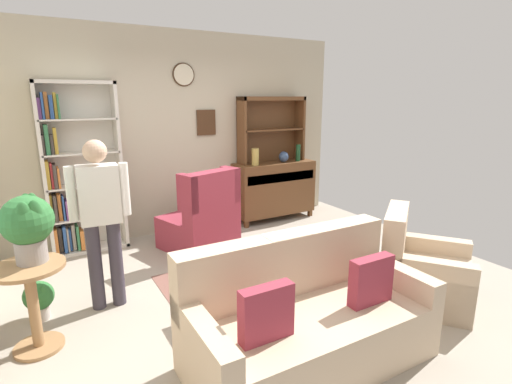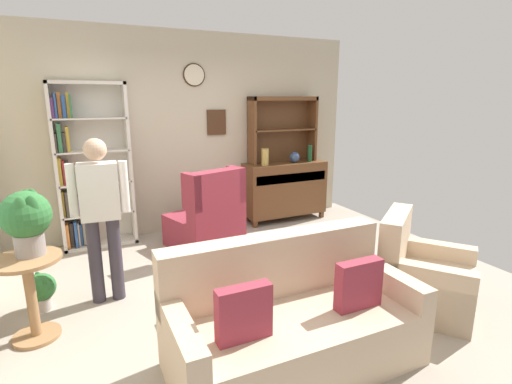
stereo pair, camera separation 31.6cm
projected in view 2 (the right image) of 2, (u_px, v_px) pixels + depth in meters
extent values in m
cube|color=#9E9384|center=(256.00, 286.00, 4.05)|extent=(5.40, 4.60, 0.02)
cube|color=#BCB299|center=(192.00, 134.00, 5.58)|extent=(5.00, 0.06, 2.80)
cylinder|color=beige|center=(194.00, 75.00, 5.37)|extent=(0.28, 0.03, 0.28)
torus|color=#382314|center=(194.00, 75.00, 5.37)|extent=(0.31, 0.02, 0.31)
cube|color=#422816|center=(217.00, 122.00, 5.65)|extent=(0.28, 0.03, 0.36)
cube|color=brown|center=(287.00, 294.00, 3.86)|extent=(2.22, 2.10, 0.01)
cube|color=silver|center=(57.00, 169.00, 4.74)|extent=(0.04, 0.30, 2.10)
cube|color=silver|center=(129.00, 164.00, 5.10)|extent=(0.04, 0.30, 2.10)
cube|color=silver|center=(86.00, 83.00, 4.68)|extent=(0.90, 0.30, 0.04)
cube|color=silver|center=(102.00, 243.00, 5.17)|extent=(0.90, 0.30, 0.04)
cube|color=silver|center=(94.00, 165.00, 5.05)|extent=(0.90, 0.01, 2.10)
cube|color=silver|center=(99.00, 212.00, 5.07)|extent=(0.86, 0.30, 0.02)
cube|color=#CC7233|center=(68.00, 235.00, 4.94)|extent=(0.04, 0.23, 0.31)
cube|color=#3F3833|center=(72.00, 234.00, 4.97)|extent=(0.04, 0.11, 0.30)
cube|color=#284C8C|center=(76.00, 233.00, 4.98)|extent=(0.04, 0.21, 0.33)
cube|color=gray|center=(79.00, 234.00, 5.00)|extent=(0.02, 0.19, 0.30)
cube|color=#284C8C|center=(81.00, 234.00, 5.01)|extent=(0.03, 0.11, 0.27)
cube|color=gray|center=(85.00, 232.00, 5.03)|extent=(0.04, 0.11, 0.32)
cube|color=#337247|center=(89.00, 232.00, 5.05)|extent=(0.03, 0.19, 0.31)
cube|color=#CC7233|center=(93.00, 234.00, 5.07)|extent=(0.04, 0.21, 0.24)
cube|color=silver|center=(96.00, 182.00, 4.97)|extent=(0.86, 0.30, 0.02)
cube|color=gold|center=(64.00, 204.00, 4.84)|extent=(0.03, 0.15, 0.32)
cube|color=#3F3833|center=(67.00, 203.00, 4.86)|extent=(0.03, 0.22, 0.32)
cube|color=#CC7233|center=(71.00, 203.00, 4.88)|extent=(0.04, 0.13, 0.33)
cube|color=#284C8C|center=(75.00, 203.00, 4.90)|extent=(0.02, 0.17, 0.30)
cube|color=#723F7F|center=(78.00, 205.00, 4.92)|extent=(0.02, 0.19, 0.24)
cube|color=#CC7233|center=(82.00, 204.00, 4.94)|extent=(0.04, 0.15, 0.26)
cube|color=silver|center=(93.00, 151.00, 4.88)|extent=(0.86, 0.30, 0.02)
cube|color=gold|center=(60.00, 171.00, 4.75)|extent=(0.04, 0.19, 0.33)
cube|color=#B22D33|center=(64.00, 172.00, 4.77)|extent=(0.02, 0.17, 0.30)
cube|color=#3F3833|center=(67.00, 173.00, 4.79)|extent=(0.04, 0.22, 0.29)
cube|color=#CC7233|center=(71.00, 174.00, 4.81)|extent=(0.02, 0.21, 0.24)
cube|color=silver|center=(89.00, 118.00, 4.78)|extent=(0.86, 0.30, 0.02)
cube|color=#3F3833|center=(56.00, 143.00, 4.66)|extent=(0.02, 0.23, 0.23)
cube|color=#337247|center=(60.00, 138.00, 4.67)|extent=(0.04, 0.19, 0.34)
cube|color=#3F3833|center=(64.00, 142.00, 4.70)|extent=(0.03, 0.14, 0.23)
cube|color=gold|center=(68.00, 139.00, 4.71)|extent=(0.04, 0.11, 0.30)
cube|color=#723F7F|center=(53.00, 108.00, 4.57)|extent=(0.04, 0.18, 0.24)
cube|color=#284C8C|center=(56.00, 105.00, 4.58)|extent=(0.02, 0.22, 0.30)
cube|color=#CC7233|center=(59.00, 105.00, 4.59)|extent=(0.04, 0.11, 0.30)
cube|color=#284C8C|center=(64.00, 107.00, 4.62)|extent=(0.04, 0.16, 0.27)
cube|color=gold|center=(68.00, 105.00, 4.63)|extent=(0.03, 0.11, 0.30)
cube|color=#337247|center=(71.00, 106.00, 4.65)|extent=(0.02, 0.16, 0.28)
cube|color=brown|center=(285.00, 188.00, 6.13)|extent=(1.30, 0.45, 0.82)
cube|color=brown|center=(255.00, 224.00, 5.84)|extent=(0.06, 0.06, 0.10)
cube|color=brown|center=(321.00, 214.00, 6.34)|extent=(0.06, 0.06, 0.10)
cube|color=brown|center=(246.00, 218.00, 6.15)|extent=(0.06, 0.06, 0.10)
cube|color=brown|center=(310.00, 209.00, 6.64)|extent=(0.06, 0.06, 0.10)
cube|color=#492C18|center=(292.00, 178.00, 5.89)|extent=(1.20, 0.01, 0.14)
cube|color=brown|center=(252.00, 131.00, 5.76)|extent=(0.04, 0.26, 1.00)
cube|color=brown|center=(312.00, 129.00, 6.21)|extent=(0.04, 0.26, 1.00)
cube|color=brown|center=(284.00, 98.00, 5.87)|extent=(1.10, 0.26, 0.06)
cube|color=brown|center=(283.00, 130.00, 5.98)|extent=(1.06, 0.26, 0.02)
cube|color=brown|center=(279.00, 129.00, 6.09)|extent=(1.10, 0.01, 1.00)
cylinder|color=tan|center=(265.00, 157.00, 5.77)|extent=(0.11, 0.11, 0.25)
ellipsoid|color=#33476B|center=(295.00, 157.00, 6.01)|extent=(0.15, 0.15, 0.17)
cylinder|color=#194223|center=(310.00, 153.00, 6.09)|extent=(0.07, 0.07, 0.26)
cube|color=#C6AD8E|center=(295.00, 339.00, 2.80)|extent=(1.80, 0.86, 0.42)
cube|color=#C6AD8E|center=(275.00, 264.00, 2.98)|extent=(1.80, 0.21, 0.48)
cube|color=#C6AD8E|center=(181.00, 360.00, 2.44)|extent=(0.14, 0.85, 0.60)
cube|color=#C6AD8E|center=(384.00, 303.00, 3.12)|extent=(0.14, 0.85, 0.60)
cube|color=maroon|center=(244.00, 313.00, 2.42)|extent=(0.36, 0.10, 0.36)
cube|color=maroon|center=(359.00, 284.00, 2.79)|extent=(0.36, 0.10, 0.36)
cube|color=white|center=(275.00, 235.00, 2.92)|extent=(0.36, 0.18, 0.00)
cube|color=#C6AD8E|center=(425.00, 288.00, 3.57)|extent=(1.07, 1.07, 0.40)
cube|color=#C6AD8E|center=(395.00, 238.00, 3.60)|extent=(0.71, 0.59, 0.48)
cube|color=#C6AD8E|center=(423.00, 295.00, 3.29)|extent=(0.58, 0.71, 0.55)
cube|color=#C6AD8E|center=(429.00, 268.00, 3.81)|extent=(0.58, 0.71, 0.55)
cube|color=maroon|center=(204.00, 231.00, 5.08)|extent=(0.98, 1.00, 0.42)
cube|color=maroon|center=(217.00, 196.00, 4.74)|extent=(0.80, 0.42, 0.63)
cube|color=maroon|center=(236.00, 184.00, 4.97)|extent=(0.18, 0.30, 0.44)
cube|color=maroon|center=(191.00, 192.00, 4.52)|extent=(0.18, 0.30, 0.44)
cylinder|color=#997047|center=(26.00, 260.00, 3.01)|extent=(0.52, 0.52, 0.03)
cylinder|color=#997047|center=(32.00, 300.00, 3.09)|extent=(0.08, 0.08, 0.67)
cylinder|color=#997047|center=(37.00, 335.00, 3.17)|extent=(0.36, 0.36, 0.03)
cylinder|color=gray|center=(30.00, 244.00, 3.05)|extent=(0.22, 0.22, 0.18)
sphere|color=#2D6B33|center=(26.00, 215.00, 2.99)|extent=(0.37, 0.37, 0.37)
ellipsoid|color=#2D6B33|center=(33.00, 205.00, 3.11)|extent=(0.11, 0.07, 0.26)
ellipsoid|color=#2D6B33|center=(21.00, 214.00, 2.86)|extent=(0.11, 0.07, 0.26)
ellipsoid|color=#2D6B33|center=(33.00, 212.00, 2.91)|extent=(0.11, 0.07, 0.26)
ellipsoid|color=#2D6B33|center=(27.00, 205.00, 3.10)|extent=(0.11, 0.07, 0.26)
cylinder|color=beige|center=(43.00, 303.00, 3.58)|extent=(0.15, 0.15, 0.12)
sphere|color=#2D6B33|center=(41.00, 287.00, 3.54)|extent=(0.25, 0.25, 0.25)
ellipsoid|color=#2D6B33|center=(46.00, 287.00, 3.48)|extent=(0.07, 0.04, 0.18)
ellipsoid|color=#2D6B33|center=(33.00, 289.00, 3.45)|extent=(0.07, 0.04, 0.18)
ellipsoid|color=#2D6B33|center=(38.00, 281.00, 3.60)|extent=(0.07, 0.04, 0.18)
cylinder|color=#38333D|center=(96.00, 261.00, 3.64)|extent=(0.13, 0.13, 0.82)
cylinder|color=#38333D|center=(116.00, 258.00, 3.71)|extent=(0.13, 0.13, 0.82)
cube|color=silver|center=(99.00, 191.00, 3.52)|extent=(0.35, 0.22, 0.52)
sphere|color=tan|center=(95.00, 150.00, 3.43)|extent=(0.21, 0.21, 0.20)
cylinder|color=silver|center=(72.00, 191.00, 3.43)|extent=(0.09, 0.09, 0.48)
cylinder|color=silver|center=(124.00, 186.00, 3.59)|extent=(0.09, 0.09, 0.48)
cube|color=brown|center=(244.00, 274.00, 3.40)|extent=(0.80, 0.50, 0.03)
cube|color=brown|center=(213.00, 317.00, 3.11)|extent=(0.05, 0.05, 0.39)
cube|color=brown|center=(292.00, 297.00, 3.41)|extent=(0.05, 0.05, 0.39)
cube|color=brown|center=(197.00, 293.00, 3.49)|extent=(0.05, 0.05, 0.39)
cube|color=brown|center=(269.00, 277.00, 3.80)|extent=(0.05, 0.05, 0.39)
cube|color=#337247|center=(229.00, 268.00, 3.44)|extent=(0.22, 0.13, 0.03)
cube|color=#CC7233|center=(230.00, 266.00, 3.43)|extent=(0.19, 0.15, 0.02)
cube|color=#B22D33|center=(229.00, 264.00, 3.41)|extent=(0.18, 0.16, 0.02)
cube|color=#337247|center=(229.00, 260.00, 3.42)|extent=(0.16, 0.14, 0.03)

